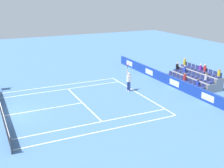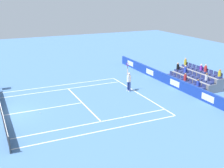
{
  "view_description": "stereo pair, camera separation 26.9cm",
  "coord_description": "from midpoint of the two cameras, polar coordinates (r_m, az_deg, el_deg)",
  "views": [
    {
      "loc": [
        -21.51,
        1.06,
        8.8
      ],
      "look_at": [
        0.55,
        -9.42,
        1.1
      ],
      "focal_mm": 46.25,
      "sensor_mm": 36.0,
      "label": 1
    },
    {
      "loc": [
        -21.63,
        0.82,
        8.8
      ],
      "look_at": [
        0.55,
        -9.42,
        1.1
      ],
      "focal_mm": 46.25,
      "sensor_mm": 36.0,
      "label": 2
    }
  ],
  "objects": [
    {
      "name": "line_singles_sideline_left",
      "position": [
        28.01,
        -9.27,
        -1.04
      ],
      "size": [
        0.1,
        11.89,
        0.01
      ],
      "primitive_type": "cube",
      "color": "white",
      "rests_on": "ground"
    },
    {
      "name": "tennis_player",
      "position": [
        26.97,
        3.65,
        0.64
      ],
      "size": [
        0.54,
        0.41,
        2.85
      ],
      "color": "navy",
      "rests_on": "ground"
    },
    {
      "name": "sponsor_barrier",
      "position": [
        28.63,
        12.72,
        0.19
      ],
      "size": [
        22.65,
        0.22,
        0.98
      ],
      "color": "#193899",
      "rests_on": "ground"
    },
    {
      "name": "line_baseline",
      "position": [
        26.59,
        5.64,
        -1.9
      ],
      "size": [
        10.97,
        0.1,
        0.01
      ],
      "primitive_type": "cube",
      "color": "white",
      "rests_on": "ground"
    },
    {
      "name": "stadium_stand",
      "position": [
        30.03,
        16.25,
        0.86
      ],
      "size": [
        5.58,
        2.85,
        2.21
      ],
      "color": "gray",
      "rests_on": "ground"
    },
    {
      "name": "line_service",
      "position": [
        24.42,
        -5.59,
        -3.7
      ],
      "size": [
        8.23,
        0.1,
        0.01
      ],
      "primitive_type": "cube",
      "color": "white",
      "rests_on": "ground"
    },
    {
      "name": "line_centre_service",
      "position": [
        23.66,
        -12.94,
        -4.8
      ],
      "size": [
        0.1,
        6.4,
        0.01
      ],
      "primitive_type": "cube",
      "color": "white",
      "rests_on": "ground"
    },
    {
      "name": "line_doubles_sideline_right",
      "position": [
        19.58,
        -1.45,
        -9.2
      ],
      "size": [
        0.1,
        11.89,
        0.01
      ],
      "primitive_type": "cube",
      "color": "white",
      "rests_on": "ground"
    },
    {
      "name": "ground_plane",
      "position": [
        23.31,
        -20.67,
        -5.87
      ],
      "size": [
        80.0,
        80.0,
        0.0
      ],
      "primitive_type": "plane",
      "color": "#4C7AB2"
    },
    {
      "name": "tennis_net",
      "position": [
        23.13,
        -20.8,
        -4.75
      ],
      "size": [
        11.97,
        0.1,
        1.07
      ],
      "color": "#33383D",
      "rests_on": "ground"
    },
    {
      "name": "line_centre_mark",
      "position": [
        26.54,
        5.45,
        -1.93
      ],
      "size": [
        0.1,
        0.2,
        0.01
      ],
      "primitive_type": "cube",
      "color": "white",
      "rests_on": "ground"
    },
    {
      "name": "line_singles_sideline_right",
      "position": [
        20.72,
        -2.97,
        -7.64
      ],
      "size": [
        0.1,
        11.89,
        0.01
      ],
      "primitive_type": "cube",
      "color": "white",
      "rests_on": "ground"
    },
    {
      "name": "loose_tennis_ball",
      "position": [
        22.85,
        -13.68,
        -5.58
      ],
      "size": [
        0.07,
        0.07,
        0.07
      ],
      "primitive_type": "sphere",
      "color": "#D1E533",
      "rests_on": "ground"
    },
    {
      "name": "line_doubles_sideline_left",
      "position": [
        29.27,
        -10.01,
        -0.26
      ],
      "size": [
        0.1,
        11.89,
        0.01
      ],
      "primitive_type": "cube",
      "color": "white",
      "rests_on": "ground"
    }
  ]
}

